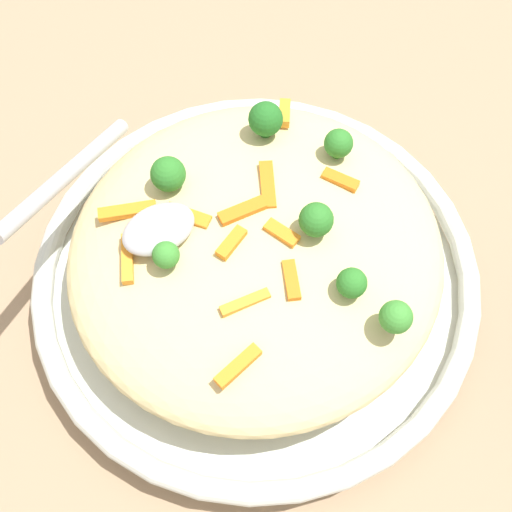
% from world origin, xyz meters
% --- Properties ---
extents(ground_plane, '(2.40, 2.40, 0.00)m').
position_xyz_m(ground_plane, '(0.00, 0.00, 0.00)').
color(ground_plane, '#9E7F60').
extents(serving_bowl, '(0.37, 0.37, 0.04)m').
position_xyz_m(serving_bowl, '(0.00, 0.00, 0.02)').
color(serving_bowl, silver).
rests_on(serving_bowl, ground_plane).
extents(pasta_mound, '(0.29, 0.29, 0.06)m').
position_xyz_m(pasta_mound, '(0.00, 0.00, 0.06)').
color(pasta_mound, '#DBC689').
rests_on(pasta_mound, serving_bowl).
extents(carrot_piece_0, '(0.04, 0.02, 0.01)m').
position_xyz_m(carrot_piece_0, '(-0.06, -0.08, 0.09)').
color(carrot_piece_0, orange).
rests_on(carrot_piece_0, pasta_mound).
extents(carrot_piece_1, '(0.02, 0.03, 0.01)m').
position_xyz_m(carrot_piece_1, '(0.00, -0.05, 0.10)').
color(carrot_piece_1, orange).
rests_on(carrot_piece_1, pasta_mound).
extents(carrot_piece_2, '(0.03, 0.04, 0.01)m').
position_xyz_m(carrot_piece_2, '(0.03, 0.03, 0.10)').
color(carrot_piece_2, orange).
rests_on(carrot_piece_2, pasta_mound).
extents(carrot_piece_3, '(0.03, 0.02, 0.01)m').
position_xyz_m(carrot_piece_3, '(-0.02, -0.00, 0.10)').
color(carrot_piece_3, orange).
rests_on(carrot_piece_3, pasta_mound).
extents(carrot_piece_4, '(0.02, 0.03, 0.01)m').
position_xyz_m(carrot_piece_4, '(0.08, 0.09, 0.09)').
color(carrot_piece_4, orange).
rests_on(carrot_piece_4, pasta_mound).
extents(carrot_piece_5, '(0.02, 0.04, 0.01)m').
position_xyz_m(carrot_piece_5, '(-0.09, 0.03, 0.09)').
color(carrot_piece_5, orange).
rests_on(carrot_piece_5, pasta_mound).
extents(carrot_piece_6, '(0.02, 0.03, 0.01)m').
position_xyz_m(carrot_piece_6, '(0.01, -0.01, 0.10)').
color(carrot_piece_6, orange).
rests_on(carrot_piece_6, pasta_mound).
extents(carrot_piece_7, '(0.04, 0.01, 0.01)m').
position_xyz_m(carrot_piece_7, '(-0.04, -0.04, 0.09)').
color(carrot_piece_7, orange).
rests_on(carrot_piece_7, pasta_mound).
extents(carrot_piece_8, '(0.04, 0.01, 0.01)m').
position_xyz_m(carrot_piece_8, '(0.00, 0.02, 0.10)').
color(carrot_piece_8, orange).
rests_on(carrot_piece_8, pasta_mound).
extents(carrot_piece_9, '(0.04, 0.03, 0.01)m').
position_xyz_m(carrot_piece_9, '(-0.07, 0.07, 0.09)').
color(carrot_piece_9, orange).
rests_on(carrot_piece_9, pasta_mound).
extents(carrot_piece_10, '(0.02, 0.03, 0.01)m').
position_xyz_m(carrot_piece_10, '(0.08, 0.01, 0.09)').
color(carrot_piece_10, orange).
rests_on(carrot_piece_10, pasta_mound).
extents(carrot_piece_11, '(0.03, 0.03, 0.01)m').
position_xyz_m(carrot_piece_11, '(-0.04, 0.04, 0.10)').
color(carrot_piece_11, orange).
rests_on(carrot_piece_11, pasta_mound).
extents(broccoli_floret_0, '(0.03, 0.03, 0.03)m').
position_xyz_m(broccoli_floret_0, '(0.04, -0.02, 0.11)').
color(broccoli_floret_0, '#296820').
rests_on(broccoli_floret_0, pasta_mound).
extents(broccoli_floret_1, '(0.02, 0.02, 0.03)m').
position_xyz_m(broccoli_floret_1, '(0.09, 0.03, 0.10)').
color(broccoli_floret_1, '#296820').
rests_on(broccoli_floret_1, pasta_mound).
extents(broccoli_floret_2, '(0.03, 0.03, 0.03)m').
position_xyz_m(broccoli_floret_2, '(-0.03, 0.07, 0.11)').
color(broccoli_floret_2, '#296820').
rests_on(broccoli_floret_2, pasta_mound).
extents(broccoli_floret_3, '(0.02, 0.02, 0.03)m').
position_xyz_m(broccoli_floret_3, '(0.03, -0.07, 0.10)').
color(broccoli_floret_3, '#296820').
rests_on(broccoli_floret_3, pasta_mound).
extents(broccoli_floret_4, '(0.02, 0.02, 0.03)m').
position_xyz_m(broccoli_floret_4, '(0.04, -0.11, 0.10)').
color(broccoli_floret_4, '#377928').
rests_on(broccoli_floret_4, pasta_mound).
extents(broccoli_floret_5, '(0.03, 0.03, 0.03)m').
position_xyz_m(broccoli_floret_5, '(0.06, 0.08, 0.11)').
color(broccoli_floret_5, '#205B1C').
rests_on(broccoli_floret_5, pasta_mound).
extents(broccoli_floret_6, '(0.02, 0.02, 0.02)m').
position_xyz_m(broccoli_floret_6, '(-0.07, 0.01, 0.11)').
color(broccoli_floret_6, '#377928').
rests_on(broccoli_floret_6, pasta_mound).
extents(serving_spoon, '(0.13, 0.13, 0.06)m').
position_xyz_m(serving_spoon, '(-0.07, 0.06, 0.11)').
color(serving_spoon, '#B7B7BC').
rests_on(serving_spoon, pasta_mound).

